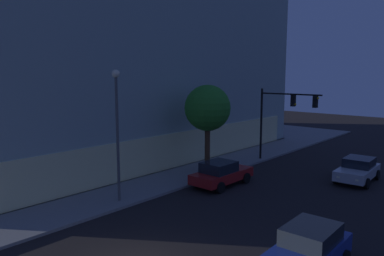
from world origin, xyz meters
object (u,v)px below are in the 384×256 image
at_px(car_blue, 308,250).
at_px(modern_building, 87,42).
at_px(sidewalk_tree, 208,109).
at_px(car_silver, 358,170).
at_px(traffic_light_far_corner, 283,110).
at_px(street_lamp_sidewalk, 117,119).
at_px(car_red, 221,173).

bearing_deg(car_blue, modern_building, 72.05).
relative_size(sidewalk_tree, car_silver, 1.44).
bearing_deg(traffic_light_far_corner, car_silver, -99.92).
height_order(modern_building, sidewalk_tree, modern_building).
distance_m(street_lamp_sidewalk, car_silver, 16.56).
bearing_deg(car_red, car_silver, -42.65).
bearing_deg(modern_building, traffic_light_far_corner, -72.40).
height_order(modern_building, car_blue, modern_building).
height_order(sidewalk_tree, car_silver, sidewalk_tree).
distance_m(car_blue, car_silver, 13.80).
height_order(street_lamp_sidewalk, car_silver, street_lamp_sidewalk).
bearing_deg(car_blue, traffic_light_far_corner, 31.25).
bearing_deg(modern_building, car_silver, -79.18).
bearing_deg(car_blue, street_lamp_sidewalk, 89.63).
relative_size(modern_building, car_red, 7.19).
distance_m(street_lamp_sidewalk, car_blue, 12.00).
bearing_deg(sidewalk_tree, car_blue, -125.47).
distance_m(sidewalk_tree, car_blue, 14.57).
distance_m(car_blue, car_red, 11.15).
relative_size(street_lamp_sidewalk, car_red, 1.61).
bearing_deg(car_red, street_lamp_sidewalk, 160.33).
xyz_separation_m(traffic_light_far_corner, street_lamp_sidewalk, (-14.59, 2.42, 0.41)).
bearing_deg(traffic_light_far_corner, car_red, 179.34).
xyz_separation_m(sidewalk_tree, car_silver, (5.42, -8.84, -4.02)).
height_order(sidewalk_tree, car_red, sidewalk_tree).
height_order(traffic_light_far_corner, car_silver, traffic_light_far_corner).
xyz_separation_m(modern_building, street_lamp_sidewalk, (-8.76, -15.95, -5.57)).
bearing_deg(traffic_light_far_corner, modern_building, 107.60).
bearing_deg(sidewalk_tree, car_silver, -58.47).
bearing_deg(sidewalk_tree, modern_building, 87.47).
relative_size(sidewalk_tree, car_blue, 1.43).
bearing_deg(car_red, sidewalk_tree, 57.54).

